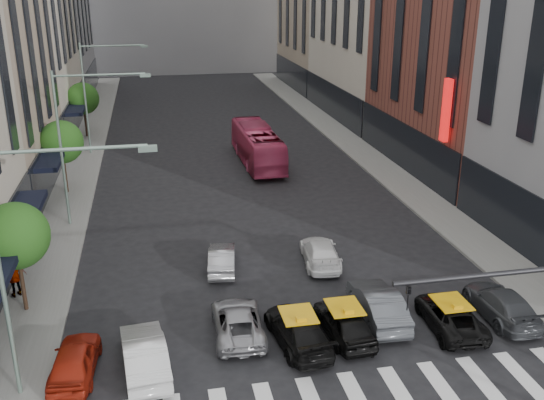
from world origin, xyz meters
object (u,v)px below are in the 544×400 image
taxi_left (298,329)px  taxi_center (344,322)px  streetlamp_far (96,83)px  streetlamp_mid (76,128)px  car_white_front (145,354)px  pedestrian_far (15,277)px  bus (257,145)px  car_red (75,360)px  streetlamp_near (27,240)px

taxi_left → taxi_center: size_ratio=1.14×
taxi_center → streetlamp_far: bearing=-74.3°
streetlamp_mid → car_white_front: streetlamp_mid is taller
streetlamp_far → car_white_front: size_ratio=2.03×
taxi_left → pedestrian_far: size_ratio=2.41×
bus → streetlamp_mid: bearing=39.8°
car_red → streetlamp_near: bearing=49.0°
streetlamp_near → car_white_front: 6.21m
taxi_left → bus: 25.58m
streetlamp_mid → pedestrian_far: size_ratio=4.81×
taxi_left → bus: bearing=-102.6°
streetlamp_near → car_red: (0.84, 0.83, -5.25)m
streetlamp_near → car_red: size_ratio=2.34×
pedestrian_far → streetlamp_near: bearing=74.4°
streetlamp_mid → taxi_left: 18.29m
streetlamp_far → taxi_center: 33.10m
streetlamp_near → taxi_center: (11.37, 1.36, -5.23)m
streetlamp_far → taxi_left: (9.41, -30.78, -5.25)m
car_red → car_white_front: car_white_front is taller
taxi_center → car_white_front: bearing=0.9°
streetlamp_mid → streetlamp_far: bearing=90.0°
car_red → taxi_center: size_ratio=0.97×
streetlamp_near → taxi_left: size_ratio=1.99×
taxi_left → taxi_center: 1.97m
streetlamp_far → taxi_center: bearing=-69.6°
streetlamp_near → streetlamp_mid: 16.00m
bus → pedestrian_far: bus is taller
taxi_left → bus: size_ratio=0.42×
taxi_left → taxi_center: (1.96, 0.14, 0.02)m
car_red → pedestrian_far: size_ratio=2.06×
streetlamp_near → taxi_left: 10.84m
streetlamp_mid → streetlamp_near: bearing=-90.0°
streetlamp_near → taxi_left: streetlamp_near is taller
car_red → streetlamp_far: bearing=-84.0°
bus → streetlamp_far: bearing=-24.6°
streetlamp_near → streetlamp_mid: (0.00, 16.00, 0.00)m
taxi_center → pedestrian_far: 14.99m
streetlamp_far → bus: (12.29, -5.38, -4.42)m
streetlamp_far → bus: bearing=-23.6°
car_white_front → car_red: bearing=-11.1°
bus → pedestrian_far: (-14.66, -19.28, -0.40)m
streetlamp_mid → car_red: (0.84, -15.17, -5.25)m
taxi_center → streetlamp_near: bearing=2.2°
streetlamp_far → taxi_left: size_ratio=1.99×
streetlamp_near → car_white_front: size_ratio=2.03×
car_red → taxi_center: taxi_center is taller
car_red → pedestrian_far: bearing=-59.3°
pedestrian_far → taxi_center: bearing=123.1°
bus → car_white_front: bearing=70.1°
streetlamp_mid → bus: bearing=40.8°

